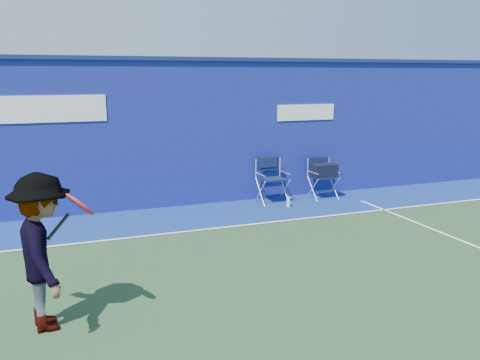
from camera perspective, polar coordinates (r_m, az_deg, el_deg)
name	(u,v)px	position (r m, az deg, el deg)	size (l,w,h in m)	color
ground	(229,313)	(6.11, -1.26, -14.73)	(80.00, 80.00, 0.00)	#294625
stadium_wall	(144,133)	(10.59, -10.75, 5.17)	(24.00, 0.50, 3.08)	navy
out_of_bounds_strip	(157,220)	(9.82, -9.26, -4.49)	(24.00, 1.80, 0.01)	navy
court_lines	(213,292)	(6.62, -3.03, -12.45)	(24.00, 12.00, 0.01)	white
directors_chair_left	(272,188)	(11.01, 3.61, -0.90)	(0.57, 0.53, 0.97)	silver
directors_chair_right	(323,182)	(11.48, 9.32, -0.21)	(0.54, 0.49, 0.91)	silver
water_bottle	(288,202)	(10.68, 5.46, -2.48)	(0.07, 0.07, 0.22)	white
tennis_player	(43,252)	(5.88, -21.23, -7.54)	(0.98, 1.19, 1.72)	#EA4738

